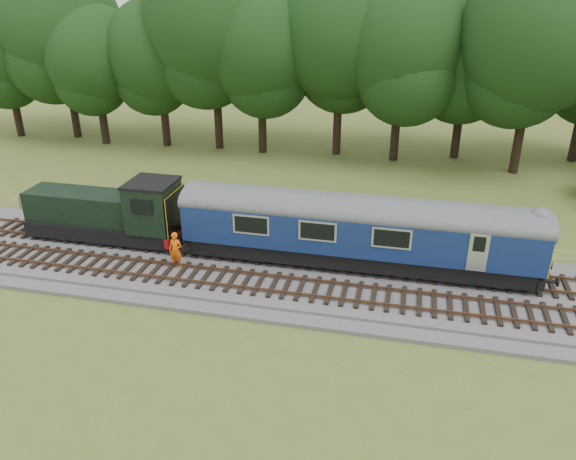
# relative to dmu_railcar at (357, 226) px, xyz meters

# --- Properties ---
(ground) EXTENTS (120.00, 120.00, 0.00)m
(ground) POSITION_rel_dmu_railcar_xyz_m (-4.37, -1.40, -2.61)
(ground) COLOR #576726
(ground) RESTS_ON ground
(ballast) EXTENTS (70.00, 7.00, 0.35)m
(ballast) POSITION_rel_dmu_railcar_xyz_m (-4.37, -1.40, -2.43)
(ballast) COLOR #4C4C4F
(ballast) RESTS_ON ground
(track_north) EXTENTS (67.20, 2.40, 0.21)m
(track_north) POSITION_rel_dmu_railcar_xyz_m (-4.37, -0.00, -2.19)
(track_north) COLOR black
(track_north) RESTS_ON ballast
(track_south) EXTENTS (67.20, 2.40, 0.21)m
(track_south) POSITION_rel_dmu_railcar_xyz_m (-4.37, -3.00, -2.19)
(track_south) COLOR black
(track_south) RESTS_ON ballast
(fence) EXTENTS (64.00, 0.12, 1.00)m
(fence) POSITION_rel_dmu_railcar_xyz_m (-4.37, 3.10, -2.61)
(fence) COLOR #6B6054
(fence) RESTS_ON ground
(tree_line) EXTENTS (70.00, 8.00, 18.00)m
(tree_line) POSITION_rel_dmu_railcar_xyz_m (-4.37, 20.60, -2.61)
(tree_line) COLOR black
(tree_line) RESTS_ON ground
(dmu_railcar) EXTENTS (18.05, 2.86, 3.88)m
(dmu_railcar) POSITION_rel_dmu_railcar_xyz_m (0.00, 0.00, 0.00)
(dmu_railcar) COLOR black
(dmu_railcar) RESTS_ON ground
(shunter_loco) EXTENTS (8.91, 2.60, 3.38)m
(shunter_loco) POSITION_rel_dmu_railcar_xyz_m (-13.93, 0.00, -0.63)
(shunter_loco) COLOR black
(shunter_loco) RESTS_ON ground
(worker) EXTENTS (0.73, 0.49, 1.96)m
(worker) POSITION_rel_dmu_railcar_xyz_m (-9.02, -2.32, -1.28)
(worker) COLOR #F4570C
(worker) RESTS_ON ballast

